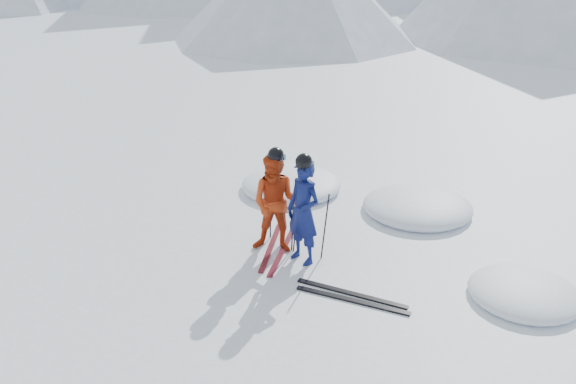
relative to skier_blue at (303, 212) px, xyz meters
The scene contains 12 objects.
ground 1.95m from the skier_blue, 14.86° to the right, with size 160.00×160.00×0.00m, color white.
skier_blue is the anchor object (origin of this frame).
skier_red 0.56m from the skier_blue, behind, with size 0.82×0.64×1.69m, color #B9330E.
pole_blue_left 0.44m from the skier_blue, 153.43° to the left, with size 0.02×0.02×1.14m, color black.
pole_blue_right 0.45m from the skier_blue, 45.00° to the left, with size 0.02×0.02×1.14m, color black.
pole_red_left 0.95m from the skier_blue, 161.10° to the left, with size 0.02×0.02×1.13m, color black.
pole_red_right 0.44m from the skier_blue, 142.98° to the left, with size 0.02×0.02×1.13m, color black.
ski_worn_left 1.08m from the skier_blue, behind, with size 0.09×1.70×0.03m, color black.
ski_worn_right 0.95m from the skier_blue, behind, with size 0.09×1.70×0.03m, color black.
ski_loose_a 1.48m from the skier_blue, 20.40° to the right, with size 0.09×1.70×0.03m, color black.
ski_loose_b 1.60m from the skier_blue, 24.84° to the right, with size 0.09×1.70×0.03m, color black.
snow_lumps 2.15m from the skier_blue, 75.71° to the left, with size 7.49×6.51×0.45m.
Camera 1 is at (3.07, -6.70, 4.89)m, focal length 38.00 mm.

